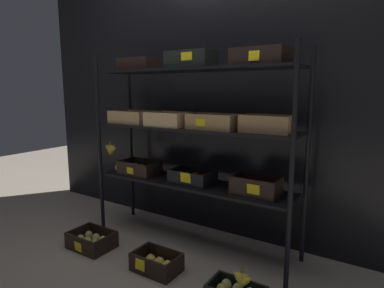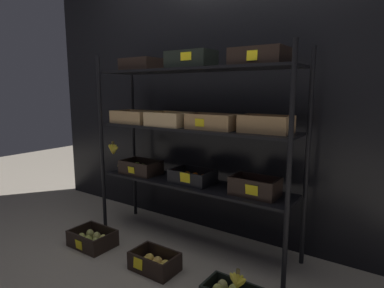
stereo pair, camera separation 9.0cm
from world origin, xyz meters
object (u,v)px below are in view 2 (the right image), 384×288
(crate_ground_pear, at_px, (93,239))
(crate_ground_apple_gold, at_px, (155,263))
(banana_bunch_loose, at_px, (238,281))
(display_rack, at_px, (191,126))

(crate_ground_pear, xyz_separation_m, crate_ground_apple_gold, (0.66, 0.02, -0.00))
(crate_ground_pear, distance_m, crate_ground_apple_gold, 0.66)
(crate_ground_pear, relative_size, banana_bunch_loose, 2.69)
(crate_ground_pear, bearing_deg, banana_bunch_loose, 0.16)
(display_rack, distance_m, crate_ground_apple_gold, 1.05)
(crate_ground_apple_gold, distance_m, banana_bunch_loose, 0.67)
(display_rack, bearing_deg, crate_ground_pear, -141.99)
(crate_ground_pear, height_order, crate_ground_apple_gold, same)
(crate_ground_apple_gold, relative_size, banana_bunch_loose, 2.55)
(crate_ground_apple_gold, height_order, banana_bunch_loose, banana_bunch_loose)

